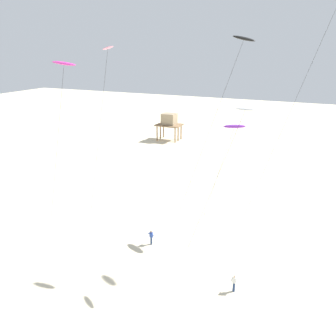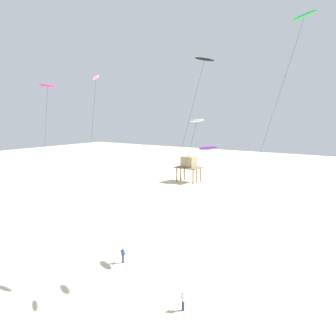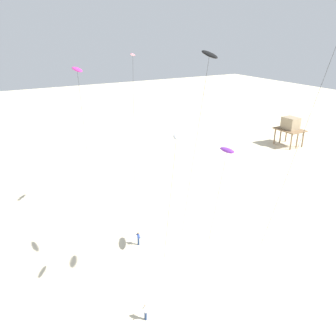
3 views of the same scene
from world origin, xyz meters
name	(u,v)px [view 1 (image 1 of 3)]	position (x,y,z in m)	size (l,w,h in m)	color
ground_plane	(140,326)	(0.00, 0.00, 0.00)	(260.00, 260.00, 0.00)	beige
kite_pink	(107,54)	(-11.25, 14.28, 19.94)	(6.24, 2.54, 20.81)	pink
kite_purple	(234,127)	(2.10, 17.71, 12.50)	(5.11, 2.03, 12.93)	purple
kite_black	(242,43)	(3.21, 14.33, 20.95)	(8.85, 3.02, 21.71)	black
kite_magenta	(64,65)	(-11.99, 8.04, 18.96)	(7.34, 2.52, 19.45)	#D8339E
kite_white	(244,113)	(4.63, 10.59, 15.34)	(6.64, 2.63, 15.89)	white
kite_flyer_nearest	(234,283)	(5.56, 7.16, 0.89)	(0.61, 0.59, 1.67)	navy
kite_flyer_middle	(151,237)	(-4.76, 11.28, 0.89)	(0.60, 0.57, 1.67)	navy
stilt_house	(169,121)	(-22.37, 54.82, 4.44)	(5.67, 4.40, 6.18)	#846647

